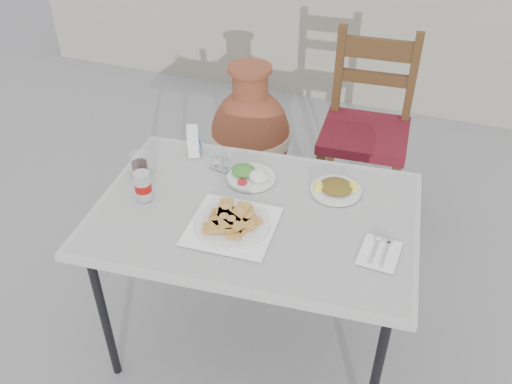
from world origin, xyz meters
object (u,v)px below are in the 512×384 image
(pide_plate, at_px, (232,220))
(cola_glass, at_px, (139,166))
(salad_chopped_plate, at_px, (336,188))
(napkin_holder, at_px, (193,141))
(cafe_table, at_px, (255,220))
(condiment_caddy, at_px, (223,163))
(chair, at_px, (366,128))
(salad_rice_plate, at_px, (251,175))
(terracotta_urn, at_px, (250,137))
(soda_can, at_px, (143,186))

(pide_plate, distance_m, cola_glass, 0.52)
(salad_chopped_plate, height_order, napkin_holder, napkin_holder)
(cafe_table, height_order, condiment_caddy, condiment_caddy)
(chair, bearing_deg, salad_rice_plate, -112.75)
(salad_rice_plate, relative_size, salad_chopped_plate, 0.99)
(salad_chopped_plate, height_order, cola_glass, cola_glass)
(condiment_caddy, relative_size, terracotta_urn, 0.12)
(condiment_caddy, bearing_deg, cafe_table, -44.25)
(salad_chopped_plate, distance_m, chair, 0.93)
(cafe_table, distance_m, salad_rice_plate, 0.22)
(cola_glass, bearing_deg, napkin_holder, 59.64)
(cola_glass, distance_m, terracotta_urn, 1.09)
(cafe_table, xyz_separation_m, soda_can, (-0.43, -0.08, 0.11))
(condiment_caddy, xyz_separation_m, chair, (0.46, 0.90, -0.23))
(cola_glass, bearing_deg, terracotta_urn, 83.85)
(cafe_table, bearing_deg, soda_can, -169.52)
(cafe_table, relative_size, salad_chopped_plate, 6.37)
(cafe_table, bearing_deg, napkin_holder, 143.92)
(cafe_table, relative_size, terracotta_urn, 1.57)
(cola_glass, bearing_deg, salad_chopped_plate, 11.63)
(cafe_table, relative_size, pide_plate, 3.91)
(salad_chopped_plate, relative_size, cola_glass, 2.02)
(pide_plate, relative_size, cola_glass, 3.30)
(condiment_caddy, height_order, chair, chair)
(pide_plate, relative_size, condiment_caddy, 3.34)
(cola_glass, bearing_deg, soda_can, -55.00)
(terracotta_urn, bearing_deg, salad_rice_plate, -69.21)
(soda_can, xyz_separation_m, cola_glass, (-0.10, 0.14, -0.02))
(pide_plate, bearing_deg, condiment_caddy, 118.10)
(cafe_table, relative_size, chair, 1.24)
(terracotta_urn, bearing_deg, pide_plate, -72.40)
(pide_plate, xyz_separation_m, cola_glass, (-0.48, 0.18, 0.02))
(cola_glass, height_order, chair, chair)
(cafe_table, height_order, salad_rice_plate, salad_rice_plate)
(pide_plate, distance_m, salad_rice_plate, 0.31)
(cola_glass, height_order, napkin_holder, napkin_holder)
(pide_plate, xyz_separation_m, soda_can, (-0.39, 0.04, 0.03))
(soda_can, bearing_deg, salad_rice_plate, 37.82)
(cola_glass, xyz_separation_m, napkin_holder, (0.14, 0.23, 0.01))
(soda_can, height_order, cola_glass, soda_can)
(condiment_caddy, bearing_deg, cola_glass, -150.97)
(pide_plate, distance_m, terracotta_urn, 1.30)
(salad_chopped_plate, bearing_deg, cafe_table, -139.78)
(napkin_holder, bearing_deg, soda_can, -122.94)
(condiment_caddy, xyz_separation_m, terracotta_urn, (-0.19, 0.84, -0.38))
(salad_rice_plate, relative_size, terracotta_urn, 0.24)
(salad_chopped_plate, relative_size, condiment_caddy, 2.05)
(soda_can, xyz_separation_m, napkin_holder, (0.04, 0.37, -0.00))
(pide_plate, xyz_separation_m, salad_rice_plate, (-0.04, 0.31, -0.01))
(salad_chopped_plate, bearing_deg, condiment_caddy, 179.57)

